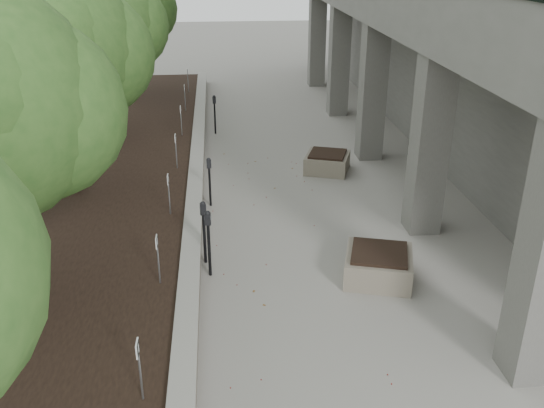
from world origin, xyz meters
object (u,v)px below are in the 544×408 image
crabapple_tree_4 (97,48)px  parking_meter_2 (209,244)px  crabapple_tree_3 (59,83)px  parking_meter_5 (215,115)px  parking_meter_4 (210,182)px  planter_front (378,265)px  crabapple_tree_5 (120,26)px  parking_meter_3 (204,233)px  planter_back (327,162)px

crabapple_tree_4 → parking_meter_2: 9.57m
crabapple_tree_3 → parking_meter_5: size_ratio=4.02×
parking_meter_4 → planter_front: bearing=-57.0°
parking_meter_2 → parking_meter_4: parking_meter_2 is taller
crabapple_tree_3 → crabapple_tree_5: (0.00, 10.00, 0.00)m
crabapple_tree_3 → crabapple_tree_5: size_ratio=1.00×
crabapple_tree_3 → parking_meter_5: (3.52, 5.86, -2.44)m
parking_meter_3 → planter_back: 6.13m
crabapple_tree_5 → planter_front: bearing=-64.7°
parking_meter_4 → planter_back: 4.01m
crabapple_tree_4 → parking_meter_2: (3.35, -8.63, -2.41)m
crabapple_tree_4 → planter_front: size_ratio=4.26×
crabapple_tree_5 → parking_meter_4: crabapple_tree_5 is taller
parking_meter_2 → parking_meter_5: (0.17, 9.49, -0.03)m
parking_meter_2 → parking_meter_5: bearing=95.7°
parking_meter_4 → parking_meter_5: 6.09m
parking_meter_4 → planter_front: (3.30, -3.83, -0.34)m
planter_back → crabapple_tree_5: bearing=129.8°
parking_meter_3 → planter_back: bearing=46.1°
crabapple_tree_4 → parking_meter_5: crabapple_tree_4 is taller
parking_meter_4 → planter_back: size_ratio=1.08×
crabapple_tree_5 → planter_front: (6.65, -14.06, -2.82)m
crabapple_tree_4 → parking_meter_3: bearing=-68.2°
parking_meter_3 → parking_meter_5: size_ratio=1.03×
planter_front → planter_back: bearing=89.4°
planter_back → parking_meter_5: bearing=129.1°
planter_back → crabapple_tree_3: bearing=-164.0°
parking_meter_4 → planter_front: parking_meter_4 is taller
crabapple_tree_3 → planter_front: bearing=-31.4°
crabapple_tree_5 → parking_meter_5: (3.52, -4.14, -2.44)m
crabapple_tree_5 → parking_meter_2: crabapple_tree_5 is taller
parking_meter_5 → planter_back: parking_meter_5 is taller
crabapple_tree_3 → planter_back: (6.72, 1.92, -2.84)m
crabapple_tree_3 → planter_back: bearing=16.0°
parking_meter_5 → planter_front: bearing=-72.0°
parking_meter_2 → parking_meter_3: size_ratio=1.02×
parking_meter_2 → planter_front: size_ratio=1.11×
crabapple_tree_3 → parking_meter_2: (3.35, -3.63, -2.41)m
crabapple_tree_3 → parking_meter_4: 4.18m
parking_meter_5 → planter_front: size_ratio=1.06×
parking_meter_2 → parking_meter_5: parking_meter_2 is taller
parking_meter_4 → parking_meter_2: bearing=-97.8°
crabapple_tree_4 → crabapple_tree_5: size_ratio=1.00×
parking_meter_4 → parking_meter_3: bearing=-99.7°
crabapple_tree_4 → crabapple_tree_5: (0.00, 5.00, 0.00)m
parking_meter_4 → parking_meter_5: parking_meter_5 is taller
planter_back → crabapple_tree_4: bearing=155.4°
crabapple_tree_3 → parking_meter_3: (3.25, -3.11, -2.43)m
parking_meter_3 → parking_meter_4: (0.10, 2.89, -0.06)m
crabapple_tree_3 → parking_meter_3: crabapple_tree_3 is taller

